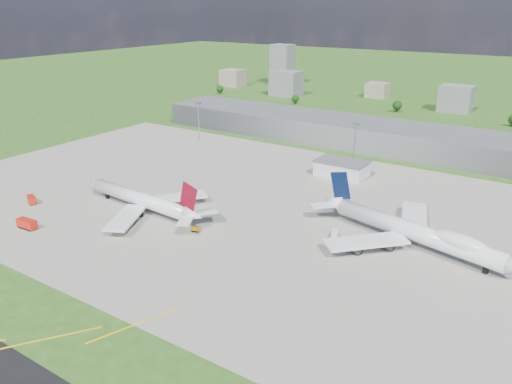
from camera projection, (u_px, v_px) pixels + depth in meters
The scene contains 20 objects.
ground at pixel (360, 151), 310.93m from camera, with size 1400.00×1400.00×0.00m, color #295119.
apron at pixel (285, 213), 219.80m from camera, with size 360.00×190.00×0.08m, color gray.
terminal at pixel (370, 135), 319.99m from camera, with size 300.00×42.00×15.00m, color slate.
ops_building at pixel (342, 169), 265.29m from camera, with size 26.00×16.00×8.00m, color silver.
mast_west at pixel (198, 115), 328.61m from camera, with size 3.50×2.00×25.90m.
mast_center at pixel (355, 138), 272.16m from camera, with size 3.50×2.00×25.90m.
airliner_red_twin at pixel (143, 201), 219.14m from camera, with size 72.58×56.40×19.91m.
airliner_blue_quad at pixel (415, 232), 187.35m from camera, with size 81.94×63.18×21.67m.
fire_truck at pixel (27, 224), 203.75m from camera, with size 9.25×4.03×3.97m.
crash_tender at pixel (32, 200), 229.41m from camera, with size 7.44×5.39×3.54m.
tug_yellow at pixel (196, 230), 201.33m from camera, with size 3.92×3.02×1.73m.
van_white_near at pixel (335, 235), 196.02m from camera, with size 4.14×5.89×2.72m.
bldg_far_w at pixel (233, 78), 553.51m from camera, with size 24.00×20.00×18.00m, color gray.
bldg_w at pixel (286, 83), 495.76m from camera, with size 28.00×22.00×24.00m, color slate.
bldg_cw at pixel (377, 90), 487.75m from camera, with size 20.00×18.00×14.00m, color gray.
bldg_c at pixel (456, 99), 421.83m from camera, with size 26.00×20.00×22.00m, color slate.
bldg_tall_w at pixel (282, 65), 559.65m from camera, with size 22.00×20.00×44.00m, color slate.
tree_far_w at pixel (220, 89), 505.52m from camera, with size 7.20×7.20×8.80m.
tree_w at pixel (295, 99), 455.54m from camera, with size 6.75×6.75×8.25m.
tree_c at pixel (397, 105), 420.74m from camera, with size 8.10×8.10×9.90m.
Camera 1 is at (110.31, -136.11, 86.52)m, focal length 35.00 mm.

